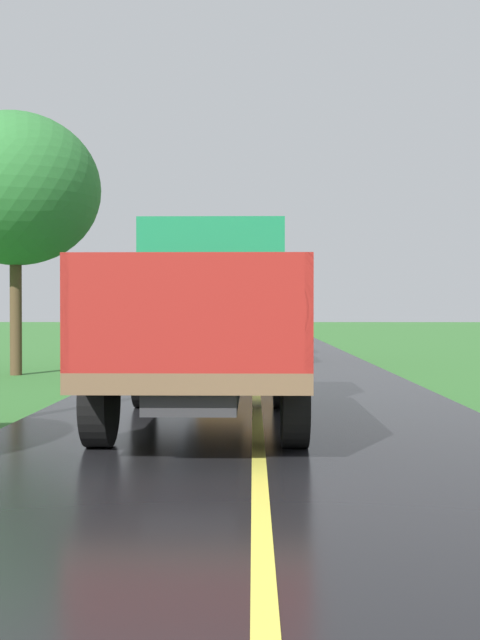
# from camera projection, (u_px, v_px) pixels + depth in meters

# --- Properties ---
(banana_truck_near) EXTENTS (2.38, 5.82, 2.80)m
(banana_truck_near) POSITION_uv_depth(u_px,v_px,m) (211.00, 316.00, 10.72)
(banana_truck_near) COLOR #2D2D30
(banana_truck_near) RESTS_ON road_surface
(banana_truck_far) EXTENTS (2.38, 5.81, 2.80)m
(banana_truck_far) POSITION_uv_depth(u_px,v_px,m) (244.00, 313.00, 23.50)
(banana_truck_far) COLOR #2D2D30
(banana_truck_far) RESTS_ON road_surface
(roadside_tree_near_left) EXTENTS (4.04, 4.04, 6.26)m
(roadside_tree_near_left) POSITION_uv_depth(u_px,v_px,m) (15.00, 189.00, 18.33)
(roadside_tree_near_left) COLOR #4C3823
(roadside_tree_near_left) RESTS_ON ground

